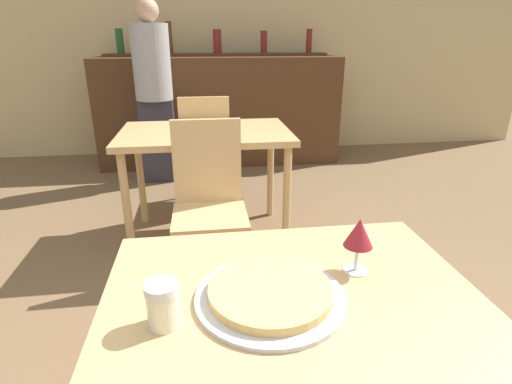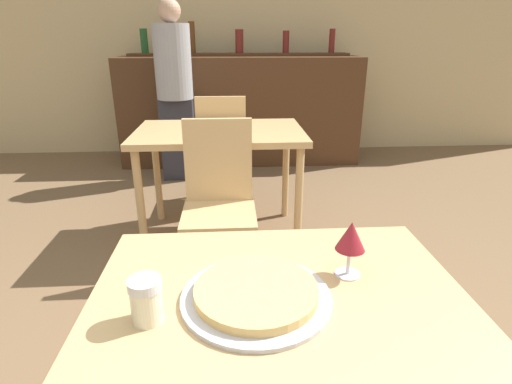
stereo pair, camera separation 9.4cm
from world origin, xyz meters
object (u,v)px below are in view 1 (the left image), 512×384
Objects in this scene: chair_far_side_back at (205,146)px; cheese_shaker at (163,304)px; wine_glass at (359,234)px; chair_far_side_front at (209,195)px; person_standing at (154,88)px; pizza_tray at (270,293)px.

cheese_shaker is (-0.12, -2.37, 0.26)m from chair_far_side_back.
chair_far_side_back is 2.27m from wine_glass.
person_standing is (-0.44, 1.82, 0.37)m from chair_far_side_front.
pizza_tray is at bearing -84.10° from chair_far_side_front.
cheese_shaker is at bearing -95.43° from chair_far_side_front.
cheese_shaker is (-0.12, -1.31, 0.26)m from chair_far_side_front.
person_standing is at bearing 105.60° from wine_glass.
chair_far_side_back is 2.39m from cheese_shaker.
chair_far_side_back is 0.56× the size of person_standing.
cheese_shaker is at bearing -84.17° from person_standing.
wine_glass is (0.51, 0.16, 0.06)m from cheese_shaker.
chair_far_side_front and chair_far_side_back have the same top height.
wine_glass is (0.39, -1.15, 0.32)m from chair_far_side_front.
wine_glass is (0.83, -2.98, -0.05)m from person_standing.
person_standing is 3.09m from wine_glass.
chair_far_side_back is 2.47× the size of pizza_tray.
person_standing is (-0.32, 3.13, 0.11)m from cheese_shaker.
person_standing is (-0.44, 0.76, 0.37)m from chair_far_side_back.
chair_far_side_front is at bearing 95.90° from pizza_tray.
chair_far_side_front is 1.26m from wine_glass.
pizza_tray is at bearing -159.76° from wine_glass.
chair_far_side_front is 5.84× the size of wine_glass.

